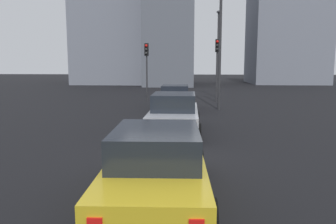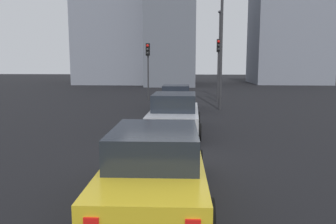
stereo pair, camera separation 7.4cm
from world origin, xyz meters
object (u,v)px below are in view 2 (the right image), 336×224
car_navy_lead (176,98)px  traffic_light_near_left (148,60)px  car_silver_second (175,114)px  street_lamp_kerbside (222,23)px  car_yellow_third (156,165)px  street_lamp_far (220,47)px  traffic_light_near_right (218,57)px

car_navy_lead → traffic_light_near_left: bearing=26.1°
car_silver_second → street_lamp_kerbside: 8.48m
traffic_light_near_left → car_yellow_third: bearing=11.4°
car_navy_lead → street_lamp_far: 8.70m
traffic_light_near_left → street_lamp_kerbside: 6.90m
street_lamp_far → traffic_light_near_right: bearing=174.2°
car_silver_second → street_lamp_far: street_lamp_far is taller
street_lamp_far → street_lamp_kerbside: bearing=176.3°
car_silver_second → street_lamp_kerbside: (6.94, -2.33, 4.29)m
car_navy_lead → street_lamp_far: bearing=-22.9°
car_silver_second → street_lamp_kerbside: bearing=-18.4°
car_yellow_third → street_lamp_far: size_ratio=0.71×
traffic_light_near_right → traffic_light_near_left: bearing=-88.4°
traffic_light_near_right → car_yellow_third: bearing=-4.5°
car_navy_lead → traffic_light_near_left: (4.61, 2.31, 2.30)m
car_navy_lead → car_silver_second: size_ratio=0.92×
car_navy_lead → car_silver_second: (-6.73, -0.27, 0.04)m
car_yellow_third → street_lamp_kerbside: (13.57, -2.33, 4.32)m
car_silver_second → traffic_light_near_left: bearing=13.0°
traffic_light_near_right → street_lamp_kerbside: (-4.24, 0.16, 1.86)m
car_navy_lead → street_lamp_kerbside: bearing=-85.8°
car_navy_lead → car_silver_second: 6.73m
car_navy_lead → street_lamp_kerbside: size_ratio=0.49×
traffic_light_near_right → street_lamp_kerbside: bearing=1.2°
car_silver_second → street_lamp_kerbside: size_ratio=0.54×
street_lamp_kerbside → car_yellow_third: bearing=170.2°
car_yellow_third → traffic_light_near_right: bearing=-10.1°
car_navy_lead → car_silver_second: car_silver_second is taller
car_yellow_third → traffic_light_near_left: size_ratio=1.16×
traffic_light_near_right → street_lamp_kerbside: size_ratio=0.51×
car_yellow_third → street_lamp_kerbside: street_lamp_kerbside is taller
car_yellow_third → street_lamp_far: street_lamp_far is taller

